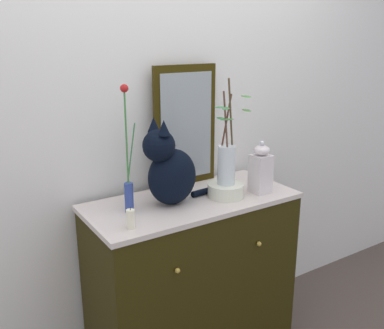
{
  "coord_description": "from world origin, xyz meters",
  "views": [
    {
      "loc": [
        -1.1,
        -1.72,
        1.73
      ],
      "look_at": [
        0.0,
        0.0,
        1.12
      ],
      "focal_mm": 40.81,
      "sensor_mm": 36.0,
      "label": 1
    }
  ],
  "objects_px": {
    "bowl_porcelain": "(226,190)",
    "vase_glass_clear": "(227,160)",
    "jar_lidded_porcelain": "(261,170)",
    "sideboard": "(192,282)",
    "mirror_leaning": "(185,126)",
    "cat_sitting": "(169,169)",
    "candle_pillar": "(131,219)",
    "vase_slim_green": "(128,177)"
  },
  "relations": [
    {
      "from": "bowl_porcelain",
      "to": "vase_glass_clear",
      "type": "distance_m",
      "value": 0.16
    },
    {
      "from": "bowl_porcelain",
      "to": "jar_lidded_porcelain",
      "type": "height_order",
      "value": "jar_lidded_porcelain"
    },
    {
      "from": "vase_glass_clear",
      "to": "bowl_porcelain",
      "type": "bearing_deg",
      "value": 126.59
    },
    {
      "from": "sideboard",
      "to": "mirror_leaning",
      "type": "xyz_separation_m",
      "value": [
        0.1,
        0.22,
        0.79
      ]
    },
    {
      "from": "sideboard",
      "to": "cat_sitting",
      "type": "height_order",
      "value": "cat_sitting"
    },
    {
      "from": "sideboard",
      "to": "candle_pillar",
      "type": "relative_size",
      "value": 11.18
    },
    {
      "from": "mirror_leaning",
      "to": "sideboard",
      "type": "bearing_deg",
      "value": -114.34
    },
    {
      "from": "vase_glass_clear",
      "to": "jar_lidded_porcelain",
      "type": "distance_m",
      "value": 0.21
    },
    {
      "from": "bowl_porcelain",
      "to": "jar_lidded_porcelain",
      "type": "distance_m",
      "value": 0.21
    },
    {
      "from": "vase_glass_clear",
      "to": "jar_lidded_porcelain",
      "type": "relative_size",
      "value": 1.93
    },
    {
      "from": "bowl_porcelain",
      "to": "jar_lidded_porcelain",
      "type": "bearing_deg",
      "value": -13.66
    },
    {
      "from": "mirror_leaning",
      "to": "cat_sitting",
      "type": "xyz_separation_m",
      "value": [
        -0.23,
        -0.22,
        -0.14
      ]
    },
    {
      "from": "sideboard",
      "to": "candle_pillar",
      "type": "distance_m",
      "value": 0.67
    },
    {
      "from": "cat_sitting",
      "to": "candle_pillar",
      "type": "height_order",
      "value": "cat_sitting"
    },
    {
      "from": "cat_sitting",
      "to": "vase_slim_green",
      "type": "height_order",
      "value": "vase_slim_green"
    },
    {
      "from": "sideboard",
      "to": "jar_lidded_porcelain",
      "type": "relative_size",
      "value": 3.89
    },
    {
      "from": "vase_slim_green",
      "to": "bowl_porcelain",
      "type": "distance_m",
      "value": 0.52
    },
    {
      "from": "jar_lidded_porcelain",
      "to": "sideboard",
      "type": "bearing_deg",
      "value": 162.75
    },
    {
      "from": "bowl_porcelain",
      "to": "vase_glass_clear",
      "type": "bearing_deg",
      "value": -53.41
    },
    {
      "from": "mirror_leaning",
      "to": "vase_slim_green",
      "type": "distance_m",
      "value": 0.5
    },
    {
      "from": "jar_lidded_porcelain",
      "to": "cat_sitting",
      "type": "bearing_deg",
      "value": 166.92
    },
    {
      "from": "sideboard",
      "to": "vase_glass_clear",
      "type": "height_order",
      "value": "vase_glass_clear"
    },
    {
      "from": "vase_slim_green",
      "to": "vase_glass_clear",
      "type": "bearing_deg",
      "value": -9.44
    },
    {
      "from": "mirror_leaning",
      "to": "jar_lidded_porcelain",
      "type": "height_order",
      "value": "mirror_leaning"
    },
    {
      "from": "sideboard",
      "to": "bowl_porcelain",
      "type": "height_order",
      "value": "bowl_porcelain"
    },
    {
      "from": "sideboard",
      "to": "vase_glass_clear",
      "type": "xyz_separation_m",
      "value": [
        0.16,
        -0.06,
        0.66
      ]
    },
    {
      "from": "cat_sitting",
      "to": "bowl_porcelain",
      "type": "bearing_deg",
      "value": -12.71
    },
    {
      "from": "sideboard",
      "to": "bowl_porcelain",
      "type": "xyz_separation_m",
      "value": [
        0.16,
        -0.06,
        0.5
      ]
    },
    {
      "from": "sideboard",
      "to": "candle_pillar",
      "type": "xyz_separation_m",
      "value": [
        -0.4,
        -0.15,
        0.51
      ]
    },
    {
      "from": "vase_slim_green",
      "to": "jar_lidded_porcelain",
      "type": "bearing_deg",
      "value": -10.55
    },
    {
      "from": "cat_sitting",
      "to": "jar_lidded_porcelain",
      "type": "relative_size",
      "value": 1.72
    },
    {
      "from": "candle_pillar",
      "to": "jar_lidded_porcelain",
      "type": "bearing_deg",
      "value": 2.96
    },
    {
      "from": "vase_glass_clear",
      "to": "candle_pillar",
      "type": "relative_size",
      "value": 5.55
    },
    {
      "from": "sideboard",
      "to": "mirror_leaning",
      "type": "relative_size",
      "value": 1.66
    },
    {
      "from": "jar_lidded_porcelain",
      "to": "candle_pillar",
      "type": "bearing_deg",
      "value": -177.04
    },
    {
      "from": "bowl_porcelain",
      "to": "vase_slim_green",
      "type": "bearing_deg",
      "value": 170.65
    },
    {
      "from": "sideboard",
      "to": "jar_lidded_porcelain",
      "type": "xyz_separation_m",
      "value": [
        0.35,
        -0.11,
        0.59
      ]
    },
    {
      "from": "sideboard",
      "to": "vase_slim_green",
      "type": "distance_m",
      "value": 0.72
    },
    {
      "from": "bowl_porcelain",
      "to": "vase_glass_clear",
      "type": "xyz_separation_m",
      "value": [
        0.0,
        -0.0,
        0.16
      ]
    },
    {
      "from": "jar_lidded_porcelain",
      "to": "candle_pillar",
      "type": "distance_m",
      "value": 0.76
    },
    {
      "from": "sideboard",
      "to": "bowl_porcelain",
      "type": "distance_m",
      "value": 0.53
    },
    {
      "from": "vase_slim_green",
      "to": "bowl_porcelain",
      "type": "xyz_separation_m",
      "value": [
        0.49,
        -0.08,
        -0.14
      ]
    }
  ]
}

